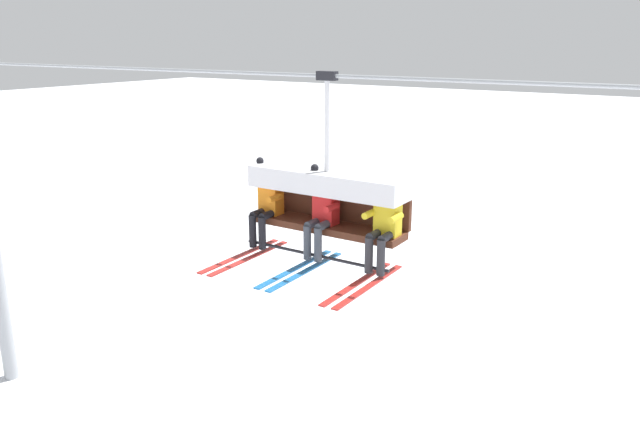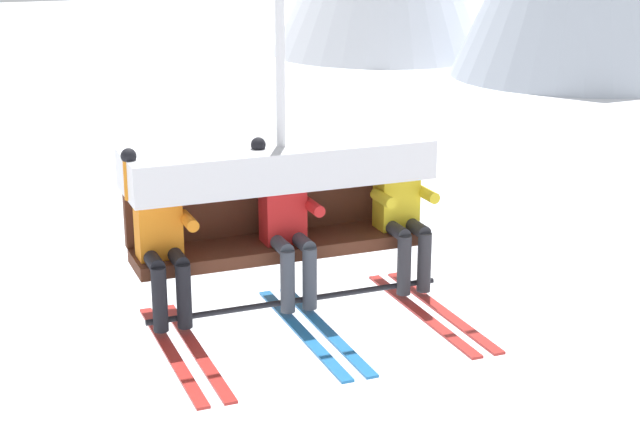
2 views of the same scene
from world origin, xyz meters
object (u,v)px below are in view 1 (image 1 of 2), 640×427
object	(u,v)px
skier_orange	(266,203)
skier_red	(321,213)
chairlift_chair	(330,191)
skier_yellow	(383,225)

from	to	relation	value
skier_orange	skier_red	size ratio (longest dim) A/B	1.00
chairlift_chair	skier_orange	size ratio (longest dim) A/B	1.47
skier_orange	skier_yellow	xyz separation A→B (m)	(1.94, -0.01, -0.02)
chairlift_chair	skier_orange	world-z (taller)	chairlift_chair
skier_orange	skier_red	distance (m)	0.97
skier_yellow	chairlift_chair	bearing A→B (deg)	167.11
skier_orange	skier_red	xyz separation A→B (m)	(0.97, 0.00, 0.00)
chairlift_chair	skier_orange	distance (m)	1.03
chairlift_chair	skier_red	bearing A→B (deg)	-90.89
skier_red	skier_orange	bearing A→B (deg)	180.00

